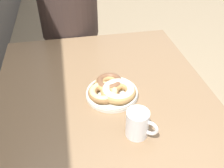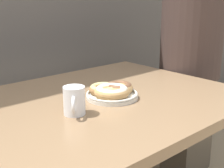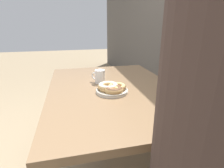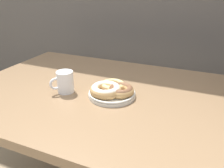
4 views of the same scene
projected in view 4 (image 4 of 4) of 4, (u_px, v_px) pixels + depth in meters
name	position (u px, v px, depth m)	size (l,w,h in m)	color
dining_table	(97.00, 101.00, 1.09)	(1.28, 0.91, 0.71)	#846647
donut_plate	(112.00, 90.00, 0.99)	(0.23, 0.23, 0.06)	silver
coffee_mug	(65.00, 82.00, 1.02)	(0.09, 0.10, 0.10)	white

